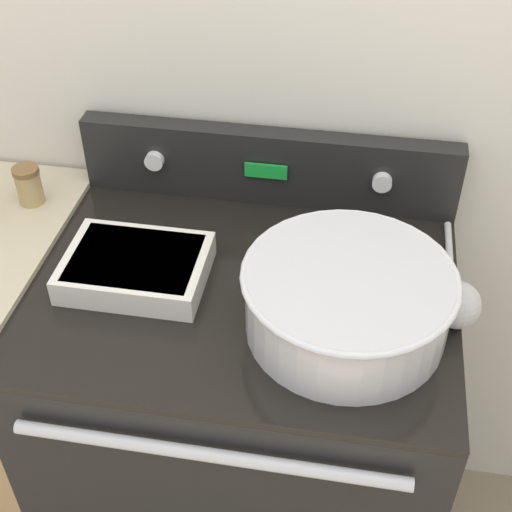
% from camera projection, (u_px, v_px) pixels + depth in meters
% --- Properties ---
extents(kitchen_wall, '(8.00, 0.05, 2.50)m').
position_uv_depth(kitchen_wall, '(274.00, 54.00, 1.42)').
color(kitchen_wall, silver).
rests_on(kitchen_wall, ground_plane).
extents(stove_range, '(0.80, 0.65, 0.94)m').
position_uv_depth(stove_range, '(246.00, 434.00, 1.65)').
color(stove_range, black).
rests_on(stove_range, ground_plane).
extents(control_panel, '(0.80, 0.07, 0.17)m').
position_uv_depth(control_panel, '(268.00, 166.00, 1.52)').
color(control_panel, black).
rests_on(control_panel, stove_range).
extents(mixing_bowl, '(0.37, 0.37, 0.13)m').
position_uv_depth(mixing_bowl, '(347.00, 298.00, 1.22)').
color(mixing_bowl, silver).
rests_on(mixing_bowl, stove_range).
extents(casserole_dish, '(0.27, 0.20, 0.05)m').
position_uv_depth(casserole_dish, '(136.00, 266.00, 1.35)').
color(casserole_dish, silver).
rests_on(casserole_dish, stove_range).
extents(ladle, '(0.09, 0.33, 0.09)m').
position_uv_depth(ladle, '(456.00, 302.00, 1.26)').
color(ladle, '#B7B7B7').
rests_on(ladle, stove_range).
extents(spice_jar_brown_cap, '(0.06, 0.06, 0.08)m').
position_uv_depth(spice_jar_brown_cap, '(29.00, 185.00, 1.51)').
color(spice_jar_brown_cap, tan).
rests_on(spice_jar_brown_cap, side_counter).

